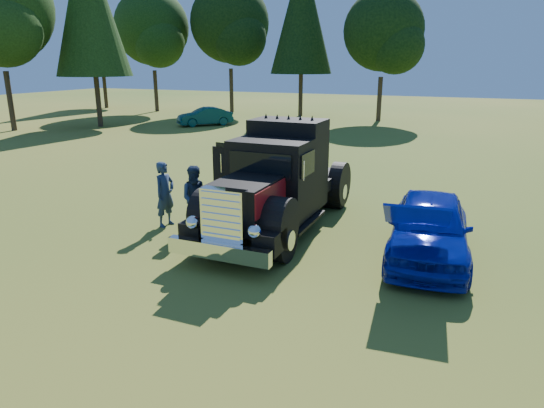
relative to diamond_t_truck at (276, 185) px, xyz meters
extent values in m
plane|color=#325A1A|center=(1.45, -2.19, -1.28)|extent=(120.00, 120.00, 0.00)
cylinder|color=#2D2116|center=(-24.55, 11.81, 0.70)|extent=(0.36, 0.36, 3.96)
sphere|color=black|center=(-23.23, 10.93, 5.32)|extent=(4.84, 4.84, 4.84)
cylinder|color=#2D2116|center=(-16.55, 28.81, 0.70)|extent=(0.36, 0.36, 3.96)
sphere|color=black|center=(-16.55, 28.81, 6.64)|extent=(7.04, 7.04, 7.04)
sphere|color=black|center=(-15.23, 27.93, 5.32)|extent=(4.84, 4.84, 4.84)
cylinder|color=#2D2116|center=(-30.55, 27.81, 0.88)|extent=(0.36, 0.36, 4.32)
cone|color=black|center=(-30.55, 27.81, 6.52)|extent=(4.80, 4.80, 9.00)
cylinder|color=#2D2116|center=(-9.55, 28.31, 1.06)|extent=(0.36, 0.36, 4.68)
cone|color=black|center=(-9.55, 28.31, 7.17)|extent=(5.20, 5.20, 9.75)
cylinder|color=#2D2116|center=(-23.55, 26.81, 0.61)|extent=(0.36, 0.36, 3.78)
sphere|color=black|center=(-23.55, 26.81, 6.28)|extent=(6.72, 6.72, 6.72)
sphere|color=black|center=(-22.29, 25.97, 5.02)|extent=(4.62, 4.62, 4.62)
cylinder|color=#2D2116|center=(-20.55, 15.81, 1.06)|extent=(0.36, 0.36, 4.68)
cone|color=black|center=(-20.55, 15.81, 7.17)|extent=(5.20, 5.20, 9.75)
cylinder|color=#2D2116|center=(-2.55, 27.31, 0.43)|extent=(0.36, 0.36, 3.42)
sphere|color=black|center=(-2.55, 27.31, 5.56)|extent=(6.08, 6.08, 6.08)
sphere|color=black|center=(-1.41, 26.55, 4.42)|extent=(4.18, 4.18, 4.18)
cylinder|color=black|center=(-1.04, -2.08, -0.73)|extent=(0.32, 1.10, 1.10)
cylinder|color=black|center=(1.06, -2.08, -0.73)|extent=(0.32, 1.10, 1.10)
cylinder|color=black|center=(-1.04, 2.72, -0.73)|extent=(0.32, 1.10, 1.10)
cylinder|color=black|center=(1.06, 2.72, -0.73)|extent=(0.32, 1.10, 1.10)
cylinder|color=black|center=(-0.71, 2.72, -0.73)|extent=(0.32, 1.10, 1.10)
cylinder|color=black|center=(0.73, 2.72, -0.73)|extent=(0.32, 1.10, 1.10)
cube|color=black|center=(0.01, 0.52, -0.66)|extent=(1.60, 6.40, 0.28)
cube|color=white|center=(0.01, -3.33, -0.73)|extent=(2.50, 0.22, 0.36)
cube|color=white|center=(0.01, -3.03, -0.03)|extent=(1.05, 0.30, 1.30)
cube|color=black|center=(0.01, -1.98, 0.02)|extent=(1.35, 1.80, 1.10)
cube|color=maroon|center=(-0.68, -1.98, 0.22)|extent=(0.02, 1.80, 0.60)
cube|color=maroon|center=(0.70, -1.98, 0.22)|extent=(0.02, 1.80, 0.60)
cylinder|color=black|center=(-0.94, -2.08, -0.33)|extent=(0.55, 1.24, 1.24)
cylinder|color=black|center=(0.96, -2.08, -0.33)|extent=(0.55, 1.24, 1.24)
sphere|color=white|center=(-0.77, -3.10, -0.23)|extent=(0.32, 0.32, 0.32)
sphere|color=white|center=(0.79, -3.10, -0.23)|extent=(0.32, 0.32, 0.32)
cube|color=black|center=(0.01, -0.43, 0.27)|extent=(2.05, 1.30, 2.10)
cube|color=black|center=(0.01, -1.10, 0.77)|extent=(1.70, 0.05, 0.65)
cube|color=black|center=(0.01, 0.87, 0.47)|extent=(2.05, 1.30, 2.50)
cube|color=black|center=(0.01, 2.52, -0.33)|extent=(2.00, 2.00, 0.35)
cube|color=black|center=(-1.56, 0.13, 0.17)|extent=(1.09, 0.25, 1.50)
cube|color=maroon|center=(-1.57, 0.18, 0.02)|extent=(0.84, 0.17, 0.75)
imported|color=#100798|center=(4.17, -0.52, -0.50)|extent=(2.21, 4.72, 1.56)
cube|color=#100798|center=(4.03, -2.21, 0.27)|extent=(1.37, 1.03, 0.67)
imported|color=#20224C|center=(-3.04, -0.96, -0.34)|extent=(0.54, 0.74, 1.88)
imported|color=#21254E|center=(-2.02, -0.92, -0.36)|extent=(1.13, 1.08, 1.84)
imported|color=#092937|center=(-13.80, 19.33, -0.62)|extent=(3.75, 3.89, 1.32)
camera|label=1|loc=(5.01, -12.01, 3.29)|focal=32.00mm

